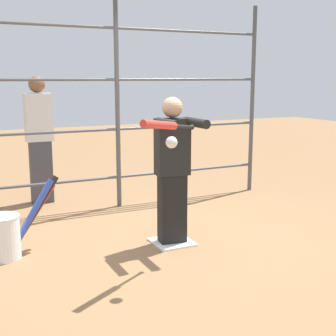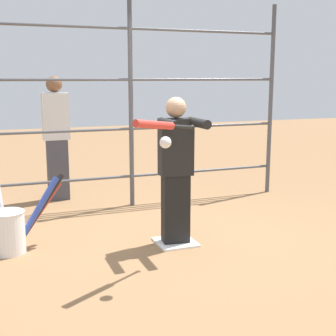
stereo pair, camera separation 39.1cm
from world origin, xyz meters
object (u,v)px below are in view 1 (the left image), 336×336
object	(u,v)px
baseball_bat_swinging	(164,125)
softball_in_flight	(172,142)
batter	(173,166)
bat_bucket	(6,232)
bystander_behind_fence	(40,138)

from	to	relation	value
baseball_bat_swinging	softball_in_flight	xyz separation A→B (m)	(0.01, 0.15, -0.12)
batter	softball_in_flight	size ratio (longest dim) A/B	15.70
bat_bucket	bystander_behind_fence	distance (m)	2.13
softball_in_flight	bystander_behind_fence	xyz separation A→B (m)	(0.48, -3.06, -0.29)
bat_bucket	bystander_behind_fence	xyz separation A→B (m)	(-0.70, -1.90, 0.65)
bat_bucket	bystander_behind_fence	bearing A→B (deg)	-110.30
baseball_bat_swinging	softball_in_flight	distance (m)	0.20
baseball_bat_swinging	bystander_behind_fence	size ratio (longest dim) A/B	0.41
bystander_behind_fence	bat_bucket	bearing A→B (deg)	69.70
batter	bystander_behind_fence	bearing A→B (deg)	-68.52
baseball_bat_swinging	softball_in_flight	size ratio (longest dim) A/B	7.37
baseball_bat_swinging	bystander_behind_fence	distance (m)	2.98
baseball_bat_swinging	bat_bucket	world-z (taller)	baseball_bat_swinging
softball_in_flight	batter	bearing A→B (deg)	-117.13
batter	baseball_bat_swinging	world-z (taller)	batter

